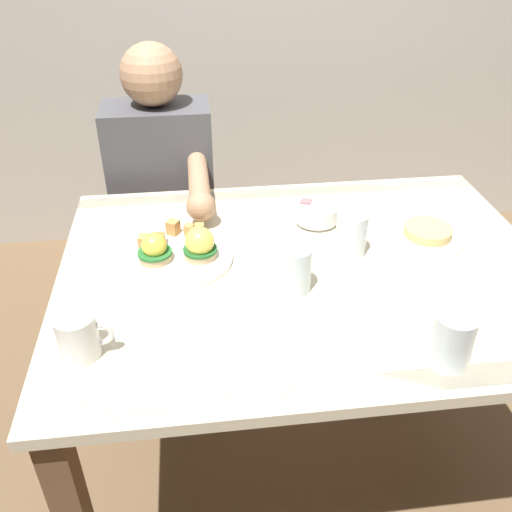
{
  "coord_description": "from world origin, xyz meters",
  "views": [
    {
      "loc": [
        -0.26,
        -1.1,
        1.51
      ],
      "look_at": [
        -0.12,
        0.0,
        0.78
      ],
      "focal_mm": 38.98,
      "sensor_mm": 36.0,
      "label": 1
    }
  ],
  "objects": [
    {
      "name": "ground_plane",
      "position": [
        0.0,
        0.0,
        0.0
      ],
      "size": [
        6.0,
        6.0,
        0.0
      ],
      "primitive_type": "plane",
      "color": "brown"
    },
    {
      "name": "dining_table",
      "position": [
        0.0,
        0.0,
        0.63
      ],
      "size": [
        1.2,
        0.9,
        0.74
      ],
      "color": "beige",
      "rests_on": "ground_plane"
    },
    {
      "name": "eggs_benedict_plate",
      "position": [
        -0.31,
        0.07,
        0.77
      ],
      "size": [
        0.27,
        0.27,
        0.09
      ],
      "color": "white",
      "rests_on": "dining_table"
    },
    {
      "name": "fruit_bowl",
      "position": [
        0.07,
        0.21,
        0.77
      ],
      "size": [
        0.12,
        0.12,
        0.06
      ],
      "color": "white",
      "rests_on": "dining_table"
    },
    {
      "name": "coffee_mug",
      "position": [
        -0.5,
        -0.25,
        0.79
      ],
      "size": [
        0.11,
        0.08,
        0.09
      ],
      "color": "white",
      "rests_on": "dining_table"
    },
    {
      "name": "fork",
      "position": [
        -0.27,
        -0.22,
        0.74
      ],
      "size": [
        0.15,
        0.07,
        0.0
      ],
      "color": "silver",
      "rests_on": "dining_table"
    },
    {
      "name": "water_glass_near",
      "position": [
        0.21,
        -0.36,
        0.79
      ],
      "size": [
        0.08,
        0.08,
        0.11
      ],
      "color": "silver",
      "rests_on": "dining_table"
    },
    {
      "name": "water_glass_far",
      "position": [
        -0.05,
        -0.09,
        0.79
      ],
      "size": [
        0.08,
        0.08,
        0.11
      ],
      "color": "silver",
      "rests_on": "dining_table"
    },
    {
      "name": "water_glass_extra",
      "position": [
        0.12,
        0.05,
        0.79
      ],
      "size": [
        0.08,
        0.08,
        0.11
      ],
      "color": "silver",
      "rests_on": "dining_table"
    },
    {
      "name": "side_plate",
      "position": [
        0.34,
        0.09,
        0.75
      ],
      "size": [
        0.2,
        0.2,
        0.04
      ],
      "color": "white",
      "rests_on": "dining_table"
    },
    {
      "name": "diner_person",
      "position": [
        -0.36,
        0.6,
        0.65
      ],
      "size": [
        0.34,
        0.54,
        1.14
      ],
      "color": "#33333D",
      "rests_on": "ground_plane"
    }
  ]
}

